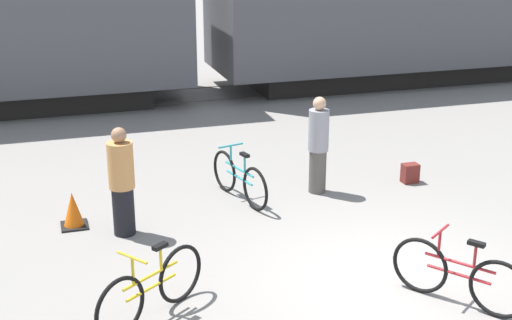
{
  "coord_description": "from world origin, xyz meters",
  "views": [
    {
      "loc": [
        -4.05,
        -7.24,
        4.47
      ],
      "look_at": [
        -1.16,
        2.07,
        1.1
      ],
      "focal_mm": 50.0,
      "sensor_mm": 36.0,
      "label": 1
    }
  ],
  "objects": [
    {
      "name": "rail_far",
      "position": [
        0.0,
        11.32,
        0.01
      ],
      "size": [
        65.98,
        0.07,
        0.01
      ],
      "primitive_type": "cube",
      "color": "#4C4238",
      "rests_on": "ground_plane"
    },
    {
      "name": "ground_plane",
      "position": [
        0.0,
        0.0,
        0.0
      ],
      "size": [
        80.0,
        80.0,
        0.0
      ],
      "primitive_type": "plane",
      "color": "gray"
    },
    {
      "name": "traffic_cone",
      "position": [
        -3.75,
        2.99,
        0.25
      ],
      "size": [
        0.4,
        0.4,
        0.55
      ],
      "color": "black",
      "rests_on": "ground_plane"
    },
    {
      "name": "person_in_tan",
      "position": [
        -3.05,
        2.5,
        0.81
      ],
      "size": [
        0.38,
        0.38,
        1.63
      ],
      "rotation": [
        0.0,
        0.0,
        2.61
      ],
      "color": "black",
      "rests_on": "ground_plane"
    },
    {
      "name": "bicycle_maroon",
      "position": [
        0.51,
        -0.71,
        0.38
      ],
      "size": [
        1.04,
        1.42,
        0.91
      ],
      "color": "black",
      "rests_on": "ground_plane"
    },
    {
      "name": "backpack",
      "position": [
        2.01,
        3.16,
        0.17
      ],
      "size": [
        0.28,
        0.2,
        0.34
      ],
      "color": "maroon",
      "rests_on": "ground_plane"
    },
    {
      "name": "rail_near",
      "position": [
        0.0,
        9.88,
        0.01
      ],
      "size": [
        65.98,
        0.07,
        0.01
      ],
      "primitive_type": "cube",
      "color": "#4C4238",
      "rests_on": "ground_plane"
    },
    {
      "name": "bicycle_yellow",
      "position": [
        -3.05,
        0.06,
        0.39
      ],
      "size": [
        1.41,
        1.04,
        0.91
      ],
      "color": "black",
      "rests_on": "ground_plane"
    },
    {
      "name": "person_in_grey",
      "position": [
        0.29,
        3.23,
        0.83
      ],
      "size": [
        0.34,
        0.34,
        1.66
      ],
      "rotation": [
        0.0,
        0.0,
        3.84
      ],
      "color": "#514C47",
      "rests_on": "ground_plane"
    },
    {
      "name": "bicycle_teal",
      "position": [
        -1.07,
        3.26,
        0.38
      ],
      "size": [
        0.54,
        1.65,
        0.89
      ],
      "color": "black",
      "rests_on": "ground_plane"
    }
  ]
}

